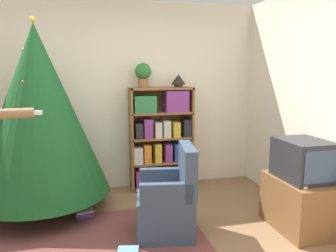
# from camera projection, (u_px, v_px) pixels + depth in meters

# --- Properties ---
(wall_back) EXTENTS (8.00, 0.10, 2.60)m
(wall_back) POSITION_uv_depth(u_px,v_px,m) (117.00, 97.00, 4.57)
(wall_back) COLOR silver
(wall_back) RESTS_ON ground_plane
(bookshelf) EXTENTS (0.88, 0.30, 1.43)m
(bookshelf) POSITION_uv_depth(u_px,v_px,m) (161.00, 139.00, 4.59)
(bookshelf) COLOR brown
(bookshelf) RESTS_ON ground_plane
(tv_stand) EXTENTS (0.51, 0.74, 0.55)m
(tv_stand) POSITION_uv_depth(u_px,v_px,m) (299.00, 204.00, 3.44)
(tv_stand) COLOR brown
(tv_stand) RESTS_ON ground_plane
(television) EXTENTS (0.44, 0.55, 0.41)m
(television) POSITION_uv_depth(u_px,v_px,m) (303.00, 160.00, 3.36)
(television) COLOR #28282D
(television) RESTS_ON tv_stand
(game_remote) EXTENTS (0.04, 0.12, 0.02)m
(game_remote) POSITION_uv_depth(u_px,v_px,m) (302.00, 186.00, 3.15)
(game_remote) COLOR white
(game_remote) RESTS_ON tv_stand
(christmas_tree) EXTENTS (1.56, 1.56, 2.25)m
(christmas_tree) POSITION_uv_depth(u_px,v_px,m) (39.00, 111.00, 3.75)
(christmas_tree) COLOR #4C3323
(christmas_tree) RESTS_ON ground_plane
(armchair) EXTENTS (0.65, 0.65, 0.92)m
(armchair) POSITION_uv_depth(u_px,v_px,m) (169.00, 203.00, 3.32)
(armchair) COLOR #334256
(armchair) RESTS_ON ground_plane
(potted_plant) EXTENTS (0.22, 0.22, 0.33)m
(potted_plant) POSITION_uv_depth(u_px,v_px,m) (143.00, 73.00, 4.39)
(potted_plant) COLOR #935B38
(potted_plant) RESTS_ON bookshelf
(table_lamp) EXTENTS (0.20, 0.20, 0.18)m
(table_lamp) POSITION_uv_depth(u_px,v_px,m) (178.00, 80.00, 4.52)
(table_lamp) COLOR #473828
(table_lamp) RESTS_ON bookshelf
(book_pile_near_tree) EXTENTS (0.21, 0.17, 0.08)m
(book_pile_near_tree) POSITION_uv_depth(u_px,v_px,m) (85.00, 214.00, 3.74)
(book_pile_near_tree) COLOR #284C93
(book_pile_near_tree) RESTS_ON ground_plane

